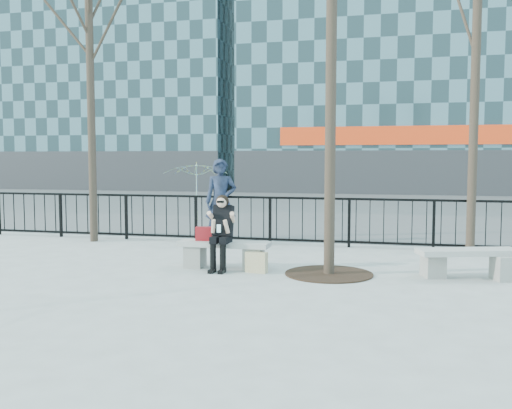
% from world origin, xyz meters
% --- Properties ---
extents(ground, '(120.00, 120.00, 0.00)m').
position_xyz_m(ground, '(0.00, 0.00, 0.00)').
color(ground, gray).
rests_on(ground, ground).
extents(street_surface, '(60.00, 23.00, 0.01)m').
position_xyz_m(street_surface, '(0.00, 15.00, 0.00)').
color(street_surface, '#474747').
rests_on(street_surface, ground).
extents(railing, '(14.00, 0.06, 1.10)m').
position_xyz_m(railing, '(0.00, 3.00, 0.55)').
color(railing, black).
rests_on(railing, ground).
extents(building_left, '(16.20, 10.20, 22.60)m').
position_xyz_m(building_left, '(-15.00, 27.00, 11.30)').
color(building_left, slate).
rests_on(building_left, ground).
extents(tree_left, '(2.80, 2.80, 6.50)m').
position_xyz_m(tree_left, '(-4.00, 2.50, 4.86)').
color(tree_left, black).
rests_on(tree_left, ground).
extents(tree_grate, '(1.50, 1.50, 0.02)m').
position_xyz_m(tree_grate, '(1.90, -0.10, 0.01)').
color(tree_grate, black).
rests_on(tree_grate, ground).
extents(bench_main, '(1.65, 0.46, 0.49)m').
position_xyz_m(bench_main, '(0.00, 0.00, 0.30)').
color(bench_main, slate).
rests_on(bench_main, ground).
extents(bench_second, '(1.65, 0.46, 0.49)m').
position_xyz_m(bench_second, '(4.16, 0.11, 0.30)').
color(bench_second, slate).
rests_on(bench_second, ground).
extents(seated_woman, '(0.50, 0.64, 1.34)m').
position_xyz_m(seated_woman, '(0.00, -0.16, 0.67)').
color(seated_woman, black).
rests_on(seated_woman, ground).
extents(handbag, '(0.33, 0.19, 0.25)m').
position_xyz_m(handbag, '(-0.38, 0.02, 0.62)').
color(handbag, maroon).
rests_on(handbag, bench_main).
extents(shopping_bag, '(0.40, 0.20, 0.36)m').
position_xyz_m(shopping_bag, '(0.66, -0.23, 0.18)').
color(shopping_bag, '#C3B68A').
rests_on(shopping_bag, ground).
extents(standing_man, '(0.82, 0.66, 1.97)m').
position_xyz_m(standing_man, '(-0.92, 2.80, 0.98)').
color(standing_man, black).
rests_on(standing_man, ground).
extents(vendor_umbrella, '(2.44, 2.47, 1.87)m').
position_xyz_m(vendor_umbrella, '(-3.12, 7.26, 0.93)').
color(vendor_umbrella, '#E1EF35').
rests_on(vendor_umbrella, ground).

